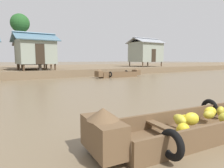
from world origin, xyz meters
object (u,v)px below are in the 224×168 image
at_px(fishing_skiff_distant, 119,74).
at_px(vendor_person, 40,60).
at_px(stilt_house_mid_left, 35,51).
at_px(banana_boat, 197,123).
at_px(stilt_house_right, 146,52).
at_px(stilt_house_mid_right, 34,53).
at_px(palm_tree_mid, 20,24).

xyz_separation_m(fishing_skiff_distant, vendor_person, (-6.71, 3.10, 1.34)).
distance_m(fishing_skiff_distant, stilt_house_mid_left, 8.32).
xyz_separation_m(banana_boat, stilt_house_right, (16.92, 19.15, 2.56)).
distance_m(stilt_house_mid_left, vendor_person, 1.50).
relative_size(fishing_skiff_distant, stilt_house_mid_right, 1.28).
bearing_deg(fishing_skiff_distant, stilt_house_mid_left, 147.42).
relative_size(banana_boat, stilt_house_mid_left, 1.31).
bearing_deg(vendor_person, stilt_house_right, 9.76).
bearing_deg(banana_boat, stilt_house_right, 48.54).
bearing_deg(stilt_house_mid_left, stilt_house_mid_right, 78.64).
distance_m(stilt_house_mid_left, stilt_house_mid_right, 3.03).
height_order(fishing_skiff_distant, stilt_house_mid_left, stilt_house_mid_left).
relative_size(banana_boat, stilt_house_right, 1.06).
height_order(banana_boat, stilt_house_mid_right, stilt_house_mid_right).
height_order(banana_boat, fishing_skiff_distant, banana_boat).
xyz_separation_m(stilt_house_mid_right, vendor_person, (-0.55, -4.19, -0.76)).
distance_m(stilt_house_mid_right, vendor_person, 4.29).
height_order(banana_boat, vendor_person, vendor_person).
bearing_deg(fishing_skiff_distant, palm_tree_mid, 130.93).
xyz_separation_m(stilt_house_mid_right, stilt_house_right, (15.42, -1.44, 0.46)).
distance_m(fishing_skiff_distant, stilt_house_right, 11.25).
relative_size(stilt_house_mid_right, vendor_person, 2.35).
bearing_deg(stilt_house_mid_right, stilt_house_right, -5.34).
bearing_deg(stilt_house_mid_right, banana_boat, -94.18).
bearing_deg(stilt_house_mid_left, stilt_house_right, 5.46).
bearing_deg(banana_boat, fishing_skiff_distant, 60.07).
distance_m(fishing_skiff_distant, palm_tree_mid, 12.27).
distance_m(stilt_house_mid_left, stilt_house_right, 16.09).
height_order(banana_boat, stilt_house_mid_left, stilt_house_mid_left).
relative_size(stilt_house_mid_left, vendor_person, 2.34).
relative_size(fishing_skiff_distant, palm_tree_mid, 0.84).
height_order(stilt_house_mid_right, stilt_house_right, stilt_house_right).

